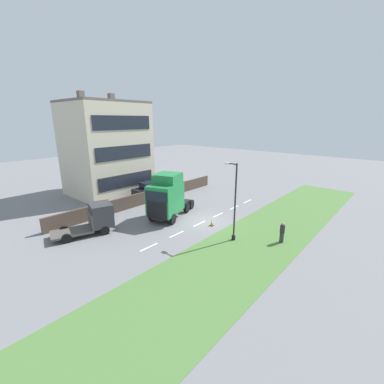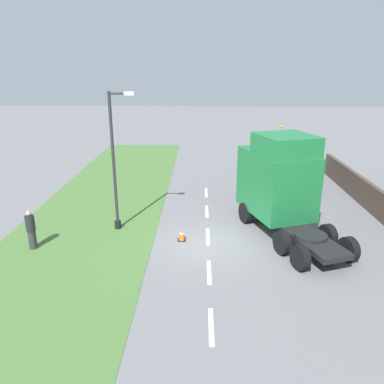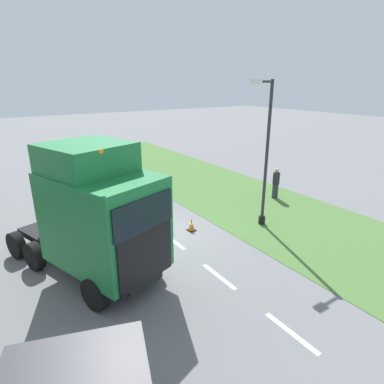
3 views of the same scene
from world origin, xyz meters
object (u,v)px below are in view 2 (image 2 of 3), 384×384
lorry_cab (279,183)px  traffic_cone_lead (182,235)px  pedestrian (31,230)px  flatbed_truck (296,167)px  lamp_post (116,169)px

lorry_cab → traffic_cone_lead: bearing=178.8°
pedestrian → traffic_cone_lead: bearing=8.5°
flatbed_truck → traffic_cone_lead: size_ratio=9.56×
lorry_cab → traffic_cone_lead: (-4.60, -1.49, -2.07)m
lorry_cab → pedestrian: lorry_cab is taller
lorry_cab → flatbed_truck: lorry_cab is taller
lamp_post → pedestrian: size_ratio=3.70×
lorry_cab → flatbed_truck: (2.41, 6.48, -0.97)m
lamp_post → traffic_cone_lead: bearing=-21.7°
pedestrian → traffic_cone_lead: size_ratio=3.07×
traffic_cone_lead → lorry_cab: bearing=17.9°
pedestrian → lorry_cab: bearing=12.5°
lamp_post → pedestrian: bearing=-146.5°
flatbed_truck → traffic_cone_lead: 10.67m
lorry_cab → flatbed_truck: 6.98m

